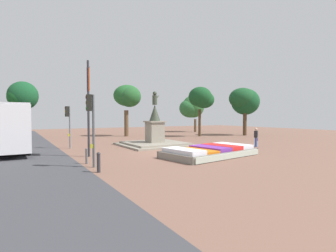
{
  "coord_description": "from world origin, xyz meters",
  "views": [
    {
      "loc": [
        -9.27,
        -15.11,
        2.53
      ],
      "look_at": [
        0.2,
        0.93,
        1.81
      ],
      "focal_mm": 28.0,
      "sensor_mm": 36.0,
      "label": 1
    }
  ],
  "objects_px": {
    "city_bus": "(6,125)",
    "kerb_bollard_mid_a": "(86,156)",
    "traffic_light_near_crossing": "(91,117)",
    "traffic_light_mid_block": "(68,119)",
    "kerb_bollard_south": "(99,162)",
    "pedestrian_with_handbag": "(256,136)",
    "statue_monument": "(155,137)",
    "flower_planter": "(211,152)",
    "banner_pole": "(88,103)"
  },
  "relations": [
    {
      "from": "kerb_bollard_south",
      "to": "statue_monument",
      "type": "bearing_deg",
      "value": 48.97
    },
    {
      "from": "banner_pole",
      "to": "city_bus",
      "type": "distance_m",
      "value": 6.91
    },
    {
      "from": "pedestrian_with_handbag",
      "to": "kerb_bollard_south",
      "type": "xyz_separation_m",
      "value": [
        -13.81,
        -3.14,
        -0.38
      ]
    },
    {
      "from": "city_bus",
      "to": "statue_monument",
      "type": "bearing_deg",
      "value": -9.19
    },
    {
      "from": "traffic_light_mid_block",
      "to": "pedestrian_with_handbag",
      "type": "height_order",
      "value": "traffic_light_mid_block"
    },
    {
      "from": "statue_monument",
      "to": "traffic_light_near_crossing",
      "type": "distance_m",
      "value": 10.03
    },
    {
      "from": "city_bus",
      "to": "kerb_bollard_mid_a",
      "type": "relative_size",
      "value": 10.98
    },
    {
      "from": "kerb_bollard_south",
      "to": "kerb_bollard_mid_a",
      "type": "xyz_separation_m",
      "value": [
        0.03,
        2.4,
        -0.05
      ]
    },
    {
      "from": "traffic_light_near_crossing",
      "to": "pedestrian_with_handbag",
      "type": "bearing_deg",
      "value": 7.58
    },
    {
      "from": "traffic_light_near_crossing",
      "to": "pedestrian_with_handbag",
      "type": "relative_size",
      "value": 2.3
    },
    {
      "from": "traffic_light_mid_block",
      "to": "banner_pole",
      "type": "xyz_separation_m",
      "value": [
        0.35,
        -4.93,
        1.07
      ]
    },
    {
      "from": "flower_planter",
      "to": "statue_monument",
      "type": "height_order",
      "value": "statue_monument"
    },
    {
      "from": "flower_planter",
      "to": "banner_pole",
      "type": "xyz_separation_m",
      "value": [
        -6.64,
        3.71,
        3.05
      ]
    },
    {
      "from": "kerb_bollard_mid_a",
      "to": "traffic_light_near_crossing",
      "type": "bearing_deg",
      "value": -90.6
    },
    {
      "from": "kerb_bollard_mid_a",
      "to": "kerb_bollard_south",
      "type": "bearing_deg",
      "value": -90.72
    },
    {
      "from": "pedestrian_with_handbag",
      "to": "banner_pole",
      "type": "bearing_deg",
      "value": 172.56
    },
    {
      "from": "pedestrian_with_handbag",
      "to": "kerb_bollard_mid_a",
      "type": "height_order",
      "value": "pedestrian_with_handbag"
    },
    {
      "from": "traffic_light_near_crossing",
      "to": "kerb_bollard_south",
      "type": "bearing_deg",
      "value": -90.83
    },
    {
      "from": "banner_pole",
      "to": "city_bus",
      "type": "height_order",
      "value": "banner_pole"
    },
    {
      "from": "traffic_light_near_crossing",
      "to": "traffic_light_mid_block",
      "type": "height_order",
      "value": "traffic_light_near_crossing"
    },
    {
      "from": "statue_monument",
      "to": "kerb_bollard_mid_a",
      "type": "relative_size",
      "value": 6.66
    },
    {
      "from": "traffic_light_mid_block",
      "to": "kerb_bollard_south",
      "type": "height_order",
      "value": "traffic_light_mid_block"
    },
    {
      "from": "city_bus",
      "to": "banner_pole",
      "type": "bearing_deg",
      "value": -48.78
    },
    {
      "from": "banner_pole",
      "to": "kerb_bollard_mid_a",
      "type": "xyz_separation_m",
      "value": [
        -0.72,
        -2.44,
        -2.9
      ]
    },
    {
      "from": "flower_planter",
      "to": "kerb_bollard_south",
      "type": "xyz_separation_m",
      "value": [
        -7.39,
        -1.14,
        0.2
      ]
    },
    {
      "from": "traffic_light_mid_block",
      "to": "pedestrian_with_handbag",
      "type": "distance_m",
      "value": 15.03
    },
    {
      "from": "pedestrian_with_handbag",
      "to": "kerb_bollard_mid_a",
      "type": "bearing_deg",
      "value": -176.95
    },
    {
      "from": "banner_pole",
      "to": "kerb_bollard_south",
      "type": "relative_size",
      "value": 6.47
    },
    {
      "from": "banner_pole",
      "to": "pedestrian_with_handbag",
      "type": "bearing_deg",
      "value": -7.44
    },
    {
      "from": "statue_monument",
      "to": "traffic_light_near_crossing",
      "type": "height_order",
      "value": "statue_monument"
    },
    {
      "from": "traffic_light_mid_block",
      "to": "kerb_bollard_south",
      "type": "xyz_separation_m",
      "value": [
        -0.41,
        -9.77,
        -1.78
      ]
    },
    {
      "from": "pedestrian_with_handbag",
      "to": "traffic_light_near_crossing",
      "type": "bearing_deg",
      "value": -172.42
    },
    {
      "from": "kerb_bollard_south",
      "to": "traffic_light_mid_block",
      "type": "bearing_deg",
      "value": 87.62
    },
    {
      "from": "traffic_light_mid_block",
      "to": "kerb_bollard_south",
      "type": "distance_m",
      "value": 9.94
    },
    {
      "from": "flower_planter",
      "to": "pedestrian_with_handbag",
      "type": "bearing_deg",
      "value": 17.3
    },
    {
      "from": "flower_planter",
      "to": "statue_monument",
      "type": "xyz_separation_m",
      "value": [
        -0.27,
        7.04,
        0.45
      ]
    },
    {
      "from": "flower_planter",
      "to": "kerb_bollard_mid_a",
      "type": "bearing_deg",
      "value": 170.24
    },
    {
      "from": "banner_pole",
      "to": "traffic_light_mid_block",
      "type": "bearing_deg",
      "value": 94.04
    },
    {
      "from": "traffic_light_near_crossing",
      "to": "city_bus",
      "type": "bearing_deg",
      "value": 113.33
    },
    {
      "from": "flower_planter",
      "to": "city_bus",
      "type": "distance_m",
      "value": 14.25
    },
    {
      "from": "statue_monument",
      "to": "traffic_light_mid_block",
      "type": "relative_size",
      "value": 1.69
    },
    {
      "from": "flower_planter",
      "to": "kerb_bollard_mid_a",
      "type": "distance_m",
      "value": 7.47
    },
    {
      "from": "traffic_light_near_crossing",
      "to": "kerb_bollard_mid_a",
      "type": "distance_m",
      "value": 2.3
    },
    {
      "from": "pedestrian_with_handbag",
      "to": "traffic_light_mid_block",
      "type": "bearing_deg",
      "value": 153.67
    },
    {
      "from": "flower_planter",
      "to": "kerb_bollard_mid_a",
      "type": "relative_size",
      "value": 7.81
    },
    {
      "from": "city_bus",
      "to": "kerb_bollard_mid_a",
      "type": "bearing_deg",
      "value": -63.63
    },
    {
      "from": "city_bus",
      "to": "kerb_bollard_mid_a",
      "type": "height_order",
      "value": "city_bus"
    },
    {
      "from": "flower_planter",
      "to": "traffic_light_mid_block",
      "type": "distance_m",
      "value": 11.28
    },
    {
      "from": "statue_monument",
      "to": "kerb_bollard_south",
      "type": "bearing_deg",
      "value": -131.03
    },
    {
      "from": "traffic_light_near_crossing",
      "to": "traffic_light_mid_block",
      "type": "xyz_separation_m",
      "value": [
        0.39,
        8.47,
        -0.19
      ]
    }
  ]
}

